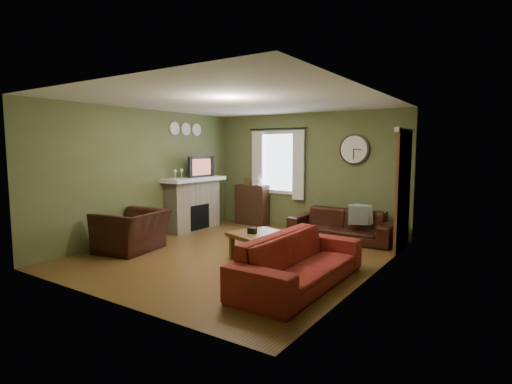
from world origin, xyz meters
The scene contains 31 objects.
floor centered at (0.00, 0.00, 0.00)m, with size 4.60×5.20×0.00m, color brown.
ceiling centered at (0.00, 0.00, 2.60)m, with size 4.60×5.20×0.00m, color white.
wall_left centered at (-2.30, 0.00, 1.30)m, with size 0.00×5.20×2.60m, color #596338.
wall_right centered at (2.30, 0.00, 1.30)m, with size 0.00×5.20×2.60m, color #596338.
wall_back centered at (0.00, 2.60, 1.30)m, with size 4.60×0.00×2.60m, color #596338.
wall_front centered at (0.00, -2.60, 1.30)m, with size 4.60×0.00×2.60m, color #596338.
fireplace centered at (-2.10, 1.15, 0.55)m, with size 0.40×1.40×1.10m, color tan.
firebox centered at (-1.91, 1.15, 0.30)m, with size 0.04×0.60×0.55m, color black.
mantel centered at (-2.07, 1.15, 1.14)m, with size 0.58×1.60×0.08m, color white.
tv centered at (-2.05, 1.30, 1.35)m, with size 0.60×0.08×0.35m, color black.
tv_screen centered at (-1.97, 1.30, 1.41)m, with size 0.02×0.62×0.36m, color #994C3F.
medallion_left centered at (-2.28, 0.80, 2.25)m, with size 0.28×0.28×0.03m, color white.
medallion_mid centered at (-2.28, 1.15, 2.25)m, with size 0.28×0.28×0.03m, color white.
medallion_right centered at (-2.28, 1.50, 2.25)m, with size 0.28×0.28×0.03m, color white.
window_pane centered at (-0.70, 2.58, 1.50)m, with size 1.00×0.02×1.30m, color silver, non-canonical shape.
curtain_rod centered at (-0.70, 2.48, 2.27)m, with size 0.03×0.03×1.50m, color black.
curtain_left centered at (-1.25, 2.48, 1.45)m, with size 0.28×0.04×1.55m, color white.
curtain_right centered at (-0.15, 2.48, 1.45)m, with size 0.28×0.04×1.55m, color white.
wall_clock centered at (1.10, 2.55, 1.80)m, with size 0.64×0.06×0.64m, color white, non-canonical shape.
door centered at (2.27, 1.85, 1.05)m, with size 0.05×0.90×2.10m, color brown.
bookshelf centered at (-1.35, 2.41, 0.48)m, with size 0.80×0.34×0.95m, color #341D12, non-canonical shape.
book centered at (-1.29, 2.40, 0.96)m, with size 0.18×0.24×0.02m, color brown.
sofa_brown centered at (1.09, 2.00, 0.30)m, with size 2.07×0.81×0.60m, color black.
pillow_left centered at (1.44, 1.94, 0.55)m, with size 0.38×0.11×0.38m, color gray.
pillow_right centered at (1.48, 2.07, 0.55)m, with size 0.37×0.11×0.37m, color gray.
sofa_red centered at (1.62, -0.82, 0.34)m, with size 2.30×0.90×0.67m, color maroon.
armchair centered at (-1.70, -0.88, 0.36)m, with size 1.11×0.97×0.72m, color black.
coffee_table centered at (0.52, -0.10, 0.22)m, with size 0.84×0.84×0.45m, color brown, non-canonical shape.
tissue_box centered at (0.42, -0.20, 0.40)m, with size 0.12×0.12×0.09m, color black.
wine_glass_a centered at (-2.05, 0.56, 1.28)m, with size 0.07×0.07×0.19m, color white, non-canonical shape.
wine_glass_b centered at (-2.05, 0.75, 1.28)m, with size 0.07×0.07×0.21m, color white, non-canonical shape.
Camera 1 is at (4.00, -5.45, 1.81)m, focal length 28.00 mm.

